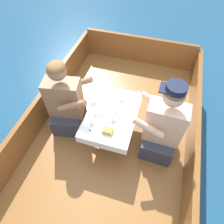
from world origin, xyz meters
The scene contains 20 objects.
ground_plane centered at (0.00, 0.00, 0.00)m, with size 60.00×60.00×0.00m, color navy.
boat_deck centered at (0.00, 0.00, 0.17)m, with size 1.98×3.37×0.34m, color brown.
gunwale_port centered at (-0.96, 0.00, 0.54)m, with size 0.06×3.37×0.41m, color brown.
gunwale_starboard centered at (0.96, 0.00, 0.54)m, with size 0.06×3.37×0.41m, color brown.
bow_coaming centered at (0.00, 1.65, 0.57)m, with size 1.86×0.06×0.47m, color brown.
cockpit_table centered at (0.00, 0.01, 0.73)m, with size 0.56×0.82×0.44m.
person_port centered at (-0.58, 0.02, 0.75)m, with size 0.57×0.52×1.01m.
person_starboard centered at (0.58, -0.01, 0.77)m, with size 0.53×0.45×1.05m.
plate_sandwich centered at (0.03, -0.25, 0.79)m, with size 0.21×0.21×0.01m.
plate_bread centered at (-0.10, 0.20, 0.79)m, with size 0.19×0.19×0.01m.
sandwich centered at (0.03, -0.25, 0.81)m, with size 0.12×0.09×0.05m.
bowl_port_near centered at (0.05, 0.26, 0.80)m, with size 0.11×0.11×0.04m.
bowl_starboard_near centered at (-0.02, 0.04, 0.80)m, with size 0.12×0.12×0.04m.
bowl_center_far centered at (-0.16, -0.02, 0.80)m, with size 0.13×0.13×0.04m.
coffee_cup_port centered at (-0.17, -0.19, 0.81)m, with size 0.09×0.06×0.06m.
coffee_cup_starboard centered at (0.04, -0.08, 0.82)m, with size 0.09×0.07×0.07m.
utensil_fork_port centered at (-0.11, -0.32, 0.78)m, with size 0.15×0.12×0.00m.
utensil_knife_port centered at (0.21, 0.37, 0.78)m, with size 0.04×0.17×0.00m.
utensil_knife_starboard centered at (-0.04, 0.33, 0.78)m, with size 0.15×0.10×0.00m.
utensil_spoon_center centered at (0.16, 0.12, 0.78)m, with size 0.14×0.12×0.01m.
Camera 1 is at (0.41, -1.35, 2.55)m, focal length 32.00 mm.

